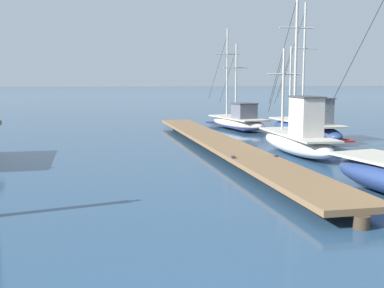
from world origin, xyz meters
TOP-DOWN VIEW (x-y plane):
  - floating_dock at (4.13, 16.93)m, footprint 3.08×23.27m
  - fishing_boat_0 at (7.22, 15.52)m, footprint 1.86×6.83m
  - fishing_boat_1 at (7.35, 26.23)m, footprint 3.32×7.69m
  - fishing_boat_4 at (9.61, 20.37)m, footprint 2.31×7.70m

SIDE VIEW (x-z plane):
  - floating_dock at x=4.13m, z-range 0.10..0.63m
  - fishing_boat_1 at x=7.35m, z-range -2.75..3.78m
  - fishing_boat_4 at x=9.61m, z-range -2.91..4.32m
  - fishing_boat_0 at x=7.22m, z-range -2.81..4.27m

